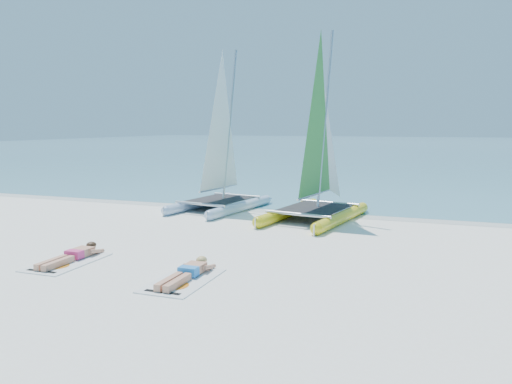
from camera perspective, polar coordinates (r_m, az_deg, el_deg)
ground at (r=12.27m, az=-4.27°, el=-6.20°), size 140.00×140.00×0.00m
sea at (r=74.08m, az=16.16°, el=5.09°), size 140.00×115.00×0.01m
wet_sand_strip at (r=17.33m, az=3.19°, el=-2.09°), size 140.00×1.40×0.01m
catamaran_blue at (r=17.38m, az=-4.04°, el=3.66°), size 2.68×4.51×5.79m
catamaran_yellow at (r=15.84m, az=7.46°, el=3.95°), size 2.86×4.92×6.12m
towel_a at (r=11.56m, az=-20.77°, el=-7.50°), size 1.00×1.85×0.02m
sunbather_a at (r=11.68m, az=-20.18°, el=-6.78°), size 0.37×1.73×0.26m
towel_b at (r=9.70m, az=-8.36°, el=-9.97°), size 1.00×1.85×0.02m
sunbather_b at (r=9.83m, az=-7.84°, el=-9.05°), size 0.37×1.73×0.26m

